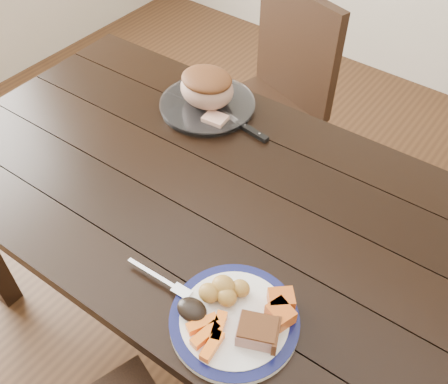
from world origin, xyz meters
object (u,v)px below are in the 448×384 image
Objects in this scene: serving_platter at (207,106)px; carving_knife at (242,126)px; dinner_plate at (234,321)px; roast_joint at (207,89)px; fork at (163,280)px; dining_table at (206,210)px; chair_far at (272,96)px; pork_slice at (257,332)px.

serving_platter is 0.15m from carving_knife.
roast_joint is (-0.52, 0.56, 0.07)m from dinner_plate.
serving_platter is at bearing 116.58° from fork.
roast_joint is at bearing -178.45° from carving_knife.
carving_knife is at bearing 124.38° from dinner_plate.
serving_platter is 0.07m from roast_joint.
dinner_plate reaches higher than dining_table.
carving_knife is (0.15, -0.01, -0.07)m from roast_joint.
dinner_plate is (0.55, -1.01, 0.23)m from chair_far.
dinner_plate is 0.88× the size of carving_knife.
serving_platter is at bearing 132.97° from dinner_plate.
chair_far is 11.24× the size of pork_slice.
dining_table is at bearing -69.10° from carving_knife.
chair_far is 3.29× the size of dinner_plate.
dining_table is 0.43m from dinner_plate.
dinner_plate is at bearing 134.95° from chair_far.
roast_joint is (0.00, 0.00, 0.07)m from serving_platter.
carving_knife is at bearing 104.56° from dining_table.
roast_joint is at bearing 132.97° from dinner_plate.
serving_platter is 0.93× the size of carving_knife.
serving_platter reaches higher than dinner_plate.
chair_far is at bearing 93.94° from serving_platter.
pork_slice is 0.47× the size of roast_joint.
chair_far reaches higher than dining_table.
pork_slice is (0.37, -0.28, 0.13)m from dining_table.
roast_joint is (0.03, -0.45, 0.30)m from chair_far.
roast_joint is at bearing 116.58° from fork.
pork_slice reaches higher than carving_knife.
chair_far is 1.13m from fork.
pork_slice is (0.62, -1.02, 0.26)m from chair_far.
fork is at bearing -59.95° from roast_joint.
serving_platter reaches higher than carving_knife.
dining_table is 0.79m from chair_far.
fork is at bearing -59.95° from serving_platter.
chair_far is at bearing 108.70° from dining_table.
pork_slice is at bearing -45.32° from carving_knife.
pork_slice is (0.59, -0.57, 0.03)m from serving_platter.
roast_joint is (-0.22, 0.28, 0.17)m from dining_table.
fork reaches higher than dining_table.
roast_joint is (-0.59, 0.57, 0.04)m from pork_slice.
pork_slice reaches higher than dinner_plate.
fork is (-0.19, -0.02, 0.01)m from dinner_plate.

